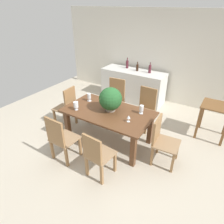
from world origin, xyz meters
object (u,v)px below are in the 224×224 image
(chair_near_left, at_px, (60,137))
(kitchen_counter, at_px, (133,85))
(chair_foot_end, at_px, (162,139))
(wine_bottle_tall, at_px, (150,69))
(crystal_vase_left, at_px, (89,97))
(chair_near_right, at_px, (97,154))
(dining_table, at_px, (108,116))
(wine_glass, at_px, (129,117))
(side_table, at_px, (215,113))
(chair_far_left, at_px, (115,97))
(chair_far_right, at_px, (145,106))
(wine_bottle_amber, at_px, (127,64))
(flower_centerpiece, at_px, (111,99))
(crystal_vase_center_near, at_px, (141,109))
(crystal_vase_right, at_px, (76,105))
(chair_head_end, at_px, (67,106))
(wine_bottle_clear, at_px, (137,67))

(chair_near_left, relative_size, kitchen_counter, 0.50)
(chair_foot_end, height_order, wine_bottle_tall, wine_bottle_tall)
(chair_foot_end, height_order, crystal_vase_left, crystal_vase_left)
(chair_near_right, distance_m, chair_near_left, 0.83)
(dining_table, distance_m, kitchen_counter, 2.27)
(chair_foot_end, height_order, chair_near_left, chair_near_left)
(wine_glass, xyz_separation_m, kitchen_counter, (-1.07, 2.33, -0.38))
(crystal_vase_left, relative_size, side_table, 0.23)
(chair_near_left, xyz_separation_m, chair_far_left, (-0.01, 1.98, 0.03))
(chair_far_left, height_order, wine_bottle_tall, wine_bottle_tall)
(chair_far_right, distance_m, chair_near_left, 2.14)
(dining_table, height_order, wine_bottle_amber, wine_bottle_amber)
(chair_foot_end, xyz_separation_m, kitchen_counter, (-1.70, 2.21, -0.05))
(wine_bottle_tall, bearing_deg, chair_far_left, -106.40)
(flower_centerpiece, xyz_separation_m, wine_bottle_tall, (-0.07, 2.21, 0.04))
(crystal_vase_left, relative_size, crystal_vase_center_near, 1.01)
(crystal_vase_left, xyz_separation_m, wine_glass, (1.17, -0.31, -0.01))
(crystal_vase_left, height_order, crystal_vase_right, same)
(crystal_vase_center_near, height_order, wine_glass, crystal_vase_center_near)
(chair_near_right, bearing_deg, chair_far_right, -85.64)
(chair_far_right, xyz_separation_m, wine_glass, (0.12, -1.12, 0.31))
(chair_near_right, height_order, chair_near_left, chair_near_left)
(chair_head_end, height_order, wine_glass, chair_head_end)
(crystal_vase_right, relative_size, wine_bottle_clear, 0.69)
(crystal_vase_left, distance_m, side_table, 2.80)
(chair_near_right, relative_size, chair_head_end, 0.90)
(chair_near_left, xyz_separation_m, side_table, (2.31, 2.36, 0.07))
(dining_table, xyz_separation_m, flower_centerpiece, (0.02, 0.06, 0.38))
(chair_head_end, xyz_separation_m, crystal_vase_left, (0.55, 0.17, 0.31))
(crystal_vase_left, xyz_separation_m, wine_bottle_tall, (0.58, 2.09, 0.19))
(dining_table, bearing_deg, chair_near_right, -67.33)
(dining_table, bearing_deg, crystal_vase_center_near, 24.20)
(wine_bottle_tall, relative_size, side_table, 0.38)
(chair_foot_end, relative_size, chair_near_left, 0.96)
(chair_near_left, relative_size, crystal_vase_right, 5.30)
(dining_table, relative_size, chair_foot_end, 1.99)
(chair_near_left, height_order, side_table, chair_near_left)
(chair_near_right, xyz_separation_m, wine_bottle_amber, (-1.23, 3.32, 0.54))
(chair_near_right, bearing_deg, chair_far_left, -62.31)
(wine_bottle_clear, relative_size, side_table, 0.33)
(wine_bottle_tall, bearing_deg, crystal_vase_right, -102.07)
(chair_foot_end, distance_m, wine_bottle_amber, 3.14)
(chair_near_left, xyz_separation_m, crystal_vase_right, (-0.18, 0.68, 0.33))
(chair_head_end, bearing_deg, chair_near_right, 55.27)
(wine_bottle_clear, xyz_separation_m, side_table, (2.33, -0.88, -0.43))
(chair_far_left, bearing_deg, crystal_vase_left, -108.89)
(wine_glass, bearing_deg, side_table, 48.51)
(chair_near_left, bearing_deg, wine_bottle_tall, -94.49)
(chair_far_left, distance_m, kitchen_counter, 1.21)
(wine_bottle_tall, bearing_deg, flower_centerpiece, -88.07)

